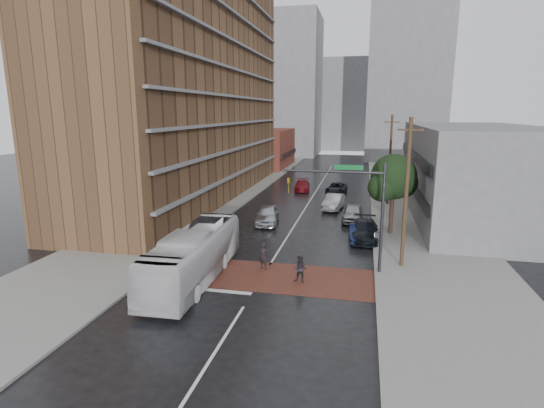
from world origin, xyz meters
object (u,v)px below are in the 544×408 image
Objects in this scene: pedestrian_a at (263,256)px; transit_bus at (194,255)px; car_travel_c at (302,185)px; pedestrian_b at (300,269)px; car_parked_far at (353,213)px; car_parked_near at (358,233)px; car_travel_a at (267,215)px; suv_travel at (336,188)px; car_parked_mid at (364,230)px; car_travel_b at (334,202)px.

transit_bus is at bearing -126.74° from pedestrian_a.
pedestrian_b is at bearing -87.28° from car_travel_c.
car_parked_far is (7.08, -14.86, 0.11)m from car_travel_c.
pedestrian_a is at bearing -131.73° from car_parked_near.
car_travel_a is at bearing -159.14° from car_parked_far.
pedestrian_b is at bearing -83.58° from suv_travel.
car_parked_far is (2.70, 16.03, -0.06)m from pedestrian_b.
car_parked_far is (-1.10, 6.00, 0.02)m from car_parked_mid.
transit_bus is 6.63m from pedestrian_b.
pedestrian_b is at bearing -75.92° from car_travel_a.
car_travel_a is 9.52m from car_parked_mid.
car_travel_c is at bearing 174.34° from suv_travel.
car_travel_c is at bearing 110.96° from pedestrian_a.
suv_travel is 0.89× the size of car_parked_mid.
pedestrian_a is at bearing -109.14° from car_parked_far.
transit_bus is at bearing -132.79° from car_parked_mid.
transit_bus reaches higher than suv_travel.
pedestrian_a is 3.24m from pedestrian_b.
car_travel_a is at bearing 119.42° from pedestrian_a.
car_travel_a is 17.42m from suv_travel.
car_travel_c is 0.99× the size of suv_travel.
pedestrian_b is 0.37× the size of car_parked_far.
pedestrian_a is 15.31m from car_parked_far.
car_travel_b is 11.44m from car_parked_near.
car_parked_mid is (3.27, -10.64, -0.02)m from car_travel_b.
car_parked_near is (7.68, -21.32, -0.04)m from car_travel_c.
car_travel_b is 11.34m from car_travel_c.
pedestrian_a reaches higher than car_parked_near.
car_travel_b is 1.03× the size of car_travel_c.
car_parked_far reaches higher than suv_travel.
car_parked_near is 0.73× the size of car_parked_mid.
transit_bus is at bearing -100.88° from car_travel_b.
car_travel_b is 1.02× the size of suv_travel.
suv_travel is 20.54m from car_parked_near.
pedestrian_b reaches higher than car_parked_mid.
car_parked_near is at bearing -68.82° from car_travel_b.
suv_travel is at bearing 100.61° from car_parked_mid.
car_travel_a reaches higher than car_travel_c.
car_parked_far is (2.48, -13.85, 0.13)m from suv_travel.
car_travel_c is at bearing 105.71° from car_parked_near.
car_travel_b is 1.24× the size of car_parked_near.
car_travel_b is at bearing -69.70° from car_travel_c.
car_parked_mid is (10.32, 11.00, -0.83)m from transit_bus.
car_parked_near is (8.44, -3.73, -0.21)m from car_travel_a.
transit_bus is 6.70× the size of pedestrian_b.
pedestrian_a reaches higher than suv_travel.
car_travel_c is (0.76, 17.59, -0.17)m from car_travel_a.
suv_travel is at bearing 101.85° from car_parked_far.
pedestrian_a reaches higher than car_travel_c.
pedestrian_b reaches higher than car_travel_a.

